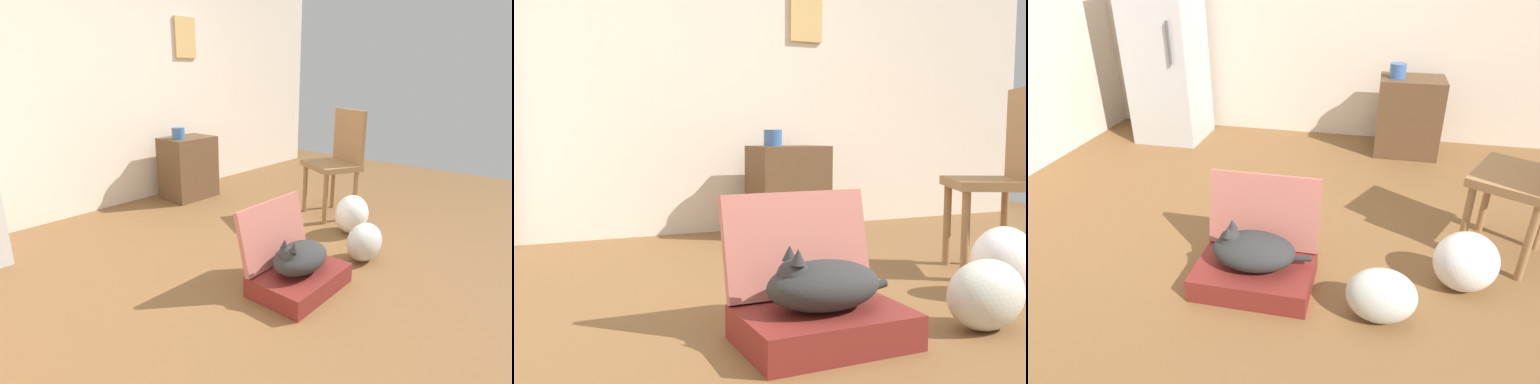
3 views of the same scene
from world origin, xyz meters
TOP-DOWN VIEW (x-y plane):
  - ground_plane at (0.00, 0.00)m, footprint 7.68×7.68m
  - suitcase_base at (-0.23, -0.25)m, footprint 0.62×0.41m
  - suitcase_lid at (-0.23, -0.02)m, footprint 0.62×0.13m
  - cat at (-0.24, -0.24)m, footprint 0.52×0.28m
  - plastic_bag_white at (0.43, -0.36)m, footprint 0.34×0.23m
  - plastic_bag_clear at (0.85, -0.03)m, footprint 0.33×0.27m
  - refrigerator at (-1.62, 1.80)m, footprint 0.60×0.59m
  - side_table at (0.60, 1.85)m, footprint 0.54×0.41m
  - vase_tall at (0.47, 1.82)m, footprint 0.14×0.14m
  - chair at (1.17, 0.31)m, footprint 0.58×0.61m

SIDE VIEW (x-z plane):
  - ground_plane at x=0.00m, z-range 0.00..0.00m
  - suitcase_base at x=-0.23m, z-range 0.00..0.13m
  - plastic_bag_white at x=0.43m, z-range 0.00..0.28m
  - plastic_bag_clear at x=0.85m, z-range 0.00..0.33m
  - cat at x=-0.24m, z-range 0.10..0.35m
  - suitcase_lid at x=-0.23m, z-range 0.13..0.54m
  - side_table at x=0.60m, z-range 0.00..0.68m
  - chair at x=1.17m, z-range 0.06..1.07m
  - vase_tall at x=0.47m, z-range 0.68..0.80m
  - refrigerator at x=-1.62m, z-range 0.00..1.72m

